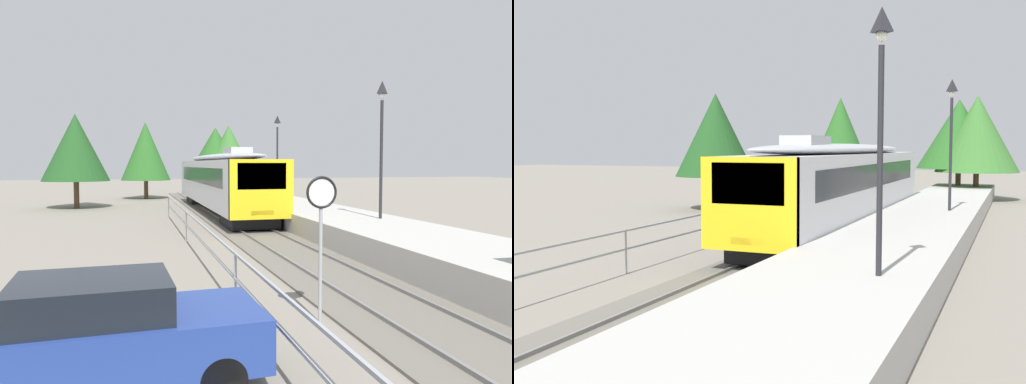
{
  "view_description": "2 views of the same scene",
  "coord_description": "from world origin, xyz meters",
  "views": [
    {
      "loc": [
        -5.33,
        2.66,
        3.02
      ],
      "look_at": [
        0.0,
        22.87,
        1.8
      ],
      "focal_mm": 33.24,
      "sensor_mm": 36.0,
      "label": 1
    },
    {
      "loc": [
        6.64,
        7.35,
        3.49
      ],
      "look_at": [
        -1.0,
        25.87,
        2.0
      ],
      "focal_mm": 42.15,
      "sensor_mm": 36.0,
      "label": 2
    }
  ],
  "objects": [
    {
      "name": "tree_behind_carpark",
      "position": [
        2.91,
        49.94,
        4.4
      ],
      "size": [
        5.59,
        5.59,
        6.73
      ],
      "color": "brown",
      "rests_on": "ground"
    },
    {
      "name": "ground_plane",
      "position": [
        -3.0,
        22.0,
        0.0
      ],
      "size": [
        160.0,
        160.0,
        0.0
      ],
      "primitive_type": "plane",
      "color": "gray"
    },
    {
      "name": "tree_distant_left",
      "position": [
        -9.0,
        37.28,
        4.17
      ],
      "size": [
        4.52,
        4.52,
        6.49
      ],
      "color": "brown",
      "rests_on": "ground"
    },
    {
      "name": "station_platform",
      "position": [
        3.25,
        22.0,
        0.45
      ],
      "size": [
        3.9,
        60.0,
        0.9
      ],
      "primitive_type": "cube",
      "color": "#B7B5AD",
      "rests_on": "ground"
    },
    {
      "name": "commuter_train",
      "position": [
        0.0,
        31.33,
        2.15
      ],
      "size": [
        2.82,
        19.16,
        3.74
      ],
      "color": "silver",
      "rests_on": "track_rails"
    },
    {
      "name": "tree_distant_centre",
      "position": [
        4.12,
        49.2,
        4.37
      ],
      "size": [
        5.39,
        5.39,
        6.89
      ],
      "color": "brown",
      "rests_on": "ground"
    },
    {
      "name": "platform_lamp_mid_platform",
      "position": [
        4.1,
        19.28,
        4.62
      ],
      "size": [
        0.34,
        0.34,
        5.35
      ],
      "color": "#232328",
      "rests_on": "station_platform"
    },
    {
      "name": "platform_lamp_far_end",
      "position": [
        4.1,
        32.84,
        4.62
      ],
      "size": [
        0.34,
        0.34,
        5.35
      ],
      "color": "#232328",
      "rests_on": "station_platform"
    },
    {
      "name": "track_rails",
      "position": [
        0.0,
        22.0,
        0.03
      ],
      "size": [
        3.2,
        60.0,
        0.14
      ],
      "color": "#6B665B",
      "rests_on": "ground"
    },
    {
      "name": "tree_behind_station_far",
      "position": [
        -4.08,
        45.34,
        4.17
      ],
      "size": [
        4.27,
        4.27,
        6.72
      ],
      "color": "brown",
      "rests_on": "ground"
    }
  ]
}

